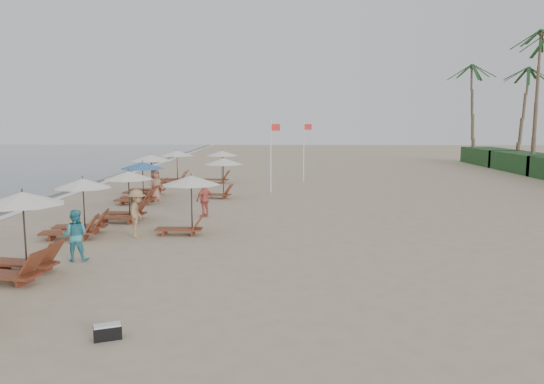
{
  "coord_description": "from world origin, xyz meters",
  "views": [
    {
      "loc": [
        1.24,
        -14.71,
        4.26
      ],
      "look_at": [
        0.84,
        6.94,
        1.3
      ],
      "focal_mm": 34.2,
      "sensor_mm": 36.0,
      "label": 1
    }
  ],
  "objects_px": {
    "beachgoer_far_a": "(205,199)",
    "duffel_bag": "(108,332)",
    "lounger_station_3": "(124,196)",
    "flag_pole_near": "(271,153)",
    "lounger_station_4": "(139,182)",
    "beachgoer_far_b": "(155,185)",
    "lounger_station_2": "(77,209)",
    "lounger_station_6": "(174,167)",
    "beachgoer_mid_b": "(137,213)",
    "inland_station_0": "(187,195)",
    "inland_station_1": "(220,171)",
    "lounger_station_5": "(147,175)",
    "inland_station_2": "(219,162)",
    "lounger_station_1": "(16,237)",
    "beachgoer_mid_a": "(75,235)"
  },
  "relations": [
    {
      "from": "lounger_station_2",
      "to": "inland_station_1",
      "type": "bearing_deg",
      "value": 67.04
    },
    {
      "from": "lounger_station_4",
      "to": "duffel_bag",
      "type": "xyz_separation_m",
      "value": [
        4.0,
        -16.98,
        -0.98
      ]
    },
    {
      "from": "lounger_station_5",
      "to": "inland_station_1",
      "type": "relative_size",
      "value": 1.09
    },
    {
      "from": "lounger_station_2",
      "to": "beachgoer_far_a",
      "type": "distance_m",
      "value": 5.78
    },
    {
      "from": "lounger_station_1",
      "to": "duffel_bag",
      "type": "relative_size",
      "value": 4.42
    },
    {
      "from": "inland_station_0",
      "to": "inland_station_1",
      "type": "height_order",
      "value": "same"
    },
    {
      "from": "beachgoer_far_b",
      "to": "flag_pole_near",
      "type": "distance_m",
      "value": 7.23
    },
    {
      "from": "inland_station_2",
      "to": "beachgoer_mid_a",
      "type": "height_order",
      "value": "inland_station_2"
    },
    {
      "from": "lounger_station_6",
      "to": "inland_station_1",
      "type": "height_order",
      "value": "lounger_station_6"
    },
    {
      "from": "inland_station_0",
      "to": "beachgoer_far_b",
      "type": "xyz_separation_m",
      "value": [
        -3.19,
        8.12,
        -0.63
      ]
    },
    {
      "from": "beachgoer_mid_a",
      "to": "beachgoer_far_b",
      "type": "height_order",
      "value": "beachgoer_far_b"
    },
    {
      "from": "lounger_station_5",
      "to": "duffel_bag",
      "type": "relative_size",
      "value": 4.64
    },
    {
      "from": "beachgoer_mid_b",
      "to": "flag_pole_near",
      "type": "height_order",
      "value": "flag_pole_near"
    },
    {
      "from": "lounger_station_3",
      "to": "flag_pole_near",
      "type": "height_order",
      "value": "flag_pole_near"
    },
    {
      "from": "lounger_station_4",
      "to": "lounger_station_6",
      "type": "bearing_deg",
      "value": 89.67
    },
    {
      "from": "beachgoer_mid_b",
      "to": "beachgoer_far_a",
      "type": "bearing_deg",
      "value": -31.68
    },
    {
      "from": "lounger_station_4",
      "to": "inland_station_1",
      "type": "xyz_separation_m",
      "value": [
        4.03,
        2.03,
        0.36
      ]
    },
    {
      "from": "lounger_station_5",
      "to": "beachgoer_far_b",
      "type": "relative_size",
      "value": 1.61
    },
    {
      "from": "flag_pole_near",
      "to": "lounger_station_1",
      "type": "bearing_deg",
      "value": -110.91
    },
    {
      "from": "beachgoer_far_a",
      "to": "duffel_bag",
      "type": "bearing_deg",
      "value": 39.39
    },
    {
      "from": "lounger_station_5",
      "to": "beachgoer_far_a",
      "type": "height_order",
      "value": "lounger_station_5"
    },
    {
      "from": "lounger_station_1",
      "to": "beachgoer_far_b",
      "type": "distance_m",
      "value": 13.82
    },
    {
      "from": "lounger_station_2",
      "to": "lounger_station_1",
      "type": "bearing_deg",
      "value": -85.86
    },
    {
      "from": "lounger_station_6",
      "to": "beachgoer_far_a",
      "type": "relative_size",
      "value": 1.67
    },
    {
      "from": "lounger_station_3",
      "to": "lounger_station_6",
      "type": "relative_size",
      "value": 0.91
    },
    {
      "from": "duffel_bag",
      "to": "lounger_station_2",
      "type": "bearing_deg",
      "value": 114.45
    },
    {
      "from": "lounger_station_1",
      "to": "lounger_station_5",
      "type": "relative_size",
      "value": 0.95
    },
    {
      "from": "inland_station_0",
      "to": "flag_pole_near",
      "type": "height_order",
      "value": "flag_pole_near"
    },
    {
      "from": "lounger_station_2",
      "to": "lounger_station_6",
      "type": "xyz_separation_m",
      "value": [
        0.2,
        16.45,
        0.14
      ]
    },
    {
      "from": "lounger_station_3",
      "to": "inland_station_2",
      "type": "xyz_separation_m",
      "value": [
        2.4,
        14.11,
        0.34
      ]
    },
    {
      "from": "lounger_station_6",
      "to": "beachgoer_far_a",
      "type": "bearing_deg",
      "value": -72.4
    },
    {
      "from": "lounger_station_6",
      "to": "duffel_bag",
      "type": "relative_size",
      "value": 4.51
    },
    {
      "from": "lounger_station_4",
      "to": "flag_pole_near",
      "type": "height_order",
      "value": "flag_pole_near"
    },
    {
      "from": "inland_station_1",
      "to": "inland_station_2",
      "type": "distance_m",
      "value": 7.34
    },
    {
      "from": "lounger_station_2",
      "to": "inland_station_0",
      "type": "bearing_deg",
      "value": 7.13
    },
    {
      "from": "lounger_station_5",
      "to": "beachgoer_far_b",
      "type": "xyz_separation_m",
      "value": [
        0.96,
        -2.03,
        -0.32
      ]
    },
    {
      "from": "lounger_station_4",
      "to": "inland_station_2",
      "type": "xyz_separation_m",
      "value": [
        3.08,
        9.3,
        0.29
      ]
    },
    {
      "from": "lounger_station_4",
      "to": "beachgoer_far_b",
      "type": "bearing_deg",
      "value": 49.49
    },
    {
      "from": "lounger_station_2",
      "to": "flag_pole_near",
      "type": "xyz_separation_m",
      "value": [
        6.98,
        12.09,
        1.37
      ]
    },
    {
      "from": "lounger_station_2",
      "to": "flag_pole_near",
      "type": "height_order",
      "value": "flag_pole_near"
    },
    {
      "from": "inland_station_2",
      "to": "beachgoer_far_b",
      "type": "relative_size",
      "value": 1.54
    },
    {
      "from": "inland_station_2",
      "to": "flag_pole_near",
      "type": "relative_size",
      "value": 0.61
    },
    {
      "from": "inland_station_1",
      "to": "duffel_bag",
      "type": "relative_size",
      "value": 4.26
    },
    {
      "from": "beachgoer_mid_a",
      "to": "beachgoer_far_a",
      "type": "relative_size",
      "value": 1.0
    },
    {
      "from": "beachgoer_mid_a",
      "to": "beachgoer_far_a",
      "type": "xyz_separation_m",
      "value": [
        2.88,
        7.42,
        0.0
      ]
    },
    {
      "from": "lounger_station_4",
      "to": "inland_station_1",
      "type": "distance_m",
      "value": 4.52
    },
    {
      "from": "lounger_station_4",
      "to": "beachgoer_far_b",
      "type": "relative_size",
      "value": 1.5
    },
    {
      "from": "beachgoer_far_a",
      "to": "duffel_bag",
      "type": "distance_m",
      "value": 13.18
    },
    {
      "from": "lounger_station_2",
      "to": "beachgoer_far_b",
      "type": "bearing_deg",
      "value": 84.58
    },
    {
      "from": "lounger_station_2",
      "to": "beachgoer_mid_a",
      "type": "distance_m",
      "value": 3.64
    }
  ]
}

